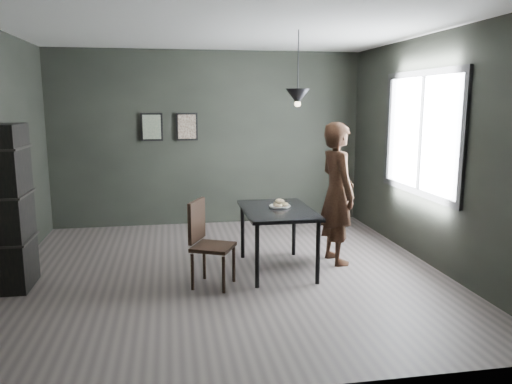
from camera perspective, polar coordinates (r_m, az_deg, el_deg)
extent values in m
plane|color=#3C3634|center=(6.00, -3.26, -9.16)|extent=(5.00, 5.00, 0.00)
cube|color=black|center=(8.17, -5.41, 6.08)|extent=(5.00, 0.10, 2.80)
cube|color=silver|center=(5.71, -3.56, 18.38)|extent=(5.00, 5.00, 0.02)
cube|color=white|center=(6.61, 18.38, 6.35)|extent=(0.02, 1.80, 1.40)
cube|color=black|center=(6.61, 18.31, 6.35)|extent=(0.04, 1.96, 1.56)
cube|color=black|center=(5.89, 2.48, -2.12)|extent=(0.80, 1.20, 0.04)
cylinder|color=black|center=(5.41, 0.13, -7.35)|extent=(0.05, 0.05, 0.71)
cylinder|color=black|center=(5.57, 7.09, -6.93)|extent=(0.05, 0.05, 0.71)
cylinder|color=black|center=(6.44, -1.54, -4.47)|extent=(0.05, 0.05, 0.71)
cylinder|color=black|center=(6.57, 4.35, -4.20)|extent=(0.05, 0.05, 0.71)
cylinder|color=white|center=(5.98, 2.74, -1.68)|extent=(0.23, 0.23, 0.01)
torus|color=beige|center=(5.97, 3.19, -1.44)|extent=(0.11, 0.11, 0.04)
torus|color=beige|center=(6.01, 2.52, -1.35)|extent=(0.11, 0.11, 0.04)
torus|color=beige|center=(5.93, 2.50, -1.51)|extent=(0.11, 0.11, 0.04)
torus|color=beige|center=(5.96, 2.74, -1.08)|extent=(0.13, 0.13, 0.06)
imported|color=black|center=(6.25, 9.26, -0.15)|extent=(0.50, 0.69, 1.75)
cube|color=black|center=(5.46, -4.91, -6.28)|extent=(0.55, 0.55, 0.04)
cube|color=black|center=(5.46, -6.80, -3.25)|extent=(0.21, 0.39, 0.45)
cylinder|color=black|center=(5.44, -7.28, -9.04)|extent=(0.04, 0.04, 0.40)
cylinder|color=black|center=(5.32, -3.72, -9.43)|extent=(0.04, 0.04, 0.40)
cylinder|color=black|center=(5.75, -5.94, -7.94)|extent=(0.04, 0.04, 0.40)
cylinder|color=black|center=(5.64, -2.56, -8.27)|extent=(0.04, 0.04, 0.40)
cube|color=black|center=(5.91, -26.23, -1.61)|extent=(0.34, 0.59, 1.77)
cylinder|color=black|center=(5.92, 4.84, 14.42)|extent=(0.01, 0.01, 0.75)
cone|color=black|center=(5.91, 4.78, 10.79)|extent=(0.28, 0.28, 0.18)
sphere|color=#FFE0B2|center=(5.91, 4.77, 10.02)|extent=(0.07, 0.07, 0.07)
cube|color=black|center=(8.10, -11.82, 7.29)|extent=(0.34, 0.03, 0.44)
cube|color=#435E4F|center=(8.08, -11.82, 7.28)|extent=(0.28, 0.01, 0.38)
cube|color=black|center=(8.10, -7.90, 7.41)|extent=(0.34, 0.03, 0.44)
cube|color=#4E382D|center=(8.08, -7.90, 7.40)|extent=(0.28, 0.01, 0.38)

